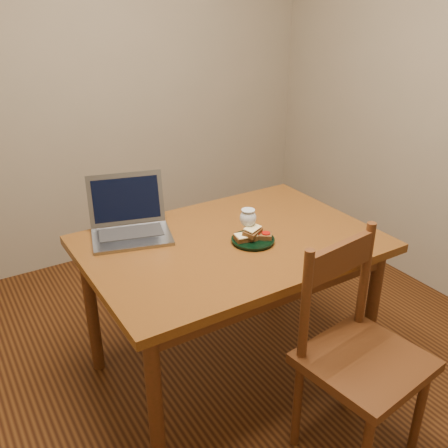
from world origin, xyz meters
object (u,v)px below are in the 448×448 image
table (231,257)px  plate (253,240)px  milk_glass (248,224)px  laptop (129,219)px  chair (361,346)px

table → plate: (0.07, -0.07, 0.09)m
table → plate: plate is taller
milk_glass → laptop: (-0.43, 0.35, -0.01)m
plate → laptop: size_ratio=0.46×
laptop → milk_glass: bearing=-23.6°
chair → plate: size_ratio=2.52×
plate → milk_glass: milk_glass is taller
table → milk_glass: size_ratio=8.97×
chair → milk_glass: size_ratio=3.39×
chair → milk_glass: bearing=92.5°
table → plate: size_ratio=6.66×
laptop → plate: bearing=-26.8°
table → chair: bearing=-74.7°
plate → milk_glass: 0.08m
chair → table: bearing=98.1°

